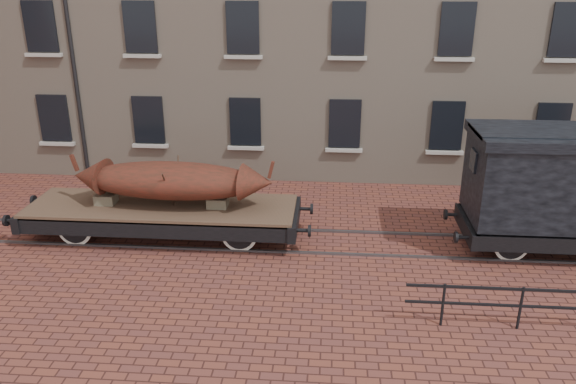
{
  "coord_description": "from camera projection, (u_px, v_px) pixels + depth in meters",
  "views": [
    {
      "loc": [
        0.54,
        -14.25,
        7.0
      ],
      "look_at": [
        -0.63,
        0.5,
        1.3
      ],
      "focal_mm": 35.0,
      "sensor_mm": 36.0,
      "label": 1
    }
  ],
  "objects": [
    {
      "name": "rail_track",
      "position": [
        309.0,
        241.0,
        15.8
      ],
      "size": [
        30.0,
        1.52,
        0.06
      ],
      "color": "#59595E",
      "rests_on": "ground"
    },
    {
      "name": "iron_boat",
      "position": [
        172.0,
        180.0,
        15.46
      ],
      "size": [
        5.73,
        1.71,
        1.41
      ],
      "color": "maroon",
      "rests_on": "flatcar_wagon"
    },
    {
      "name": "ground",
      "position": [
        309.0,
        242.0,
        15.81
      ],
      "size": [
        90.0,
        90.0,
        0.0
      ],
      "primitive_type": "plane",
      "color": "brown"
    },
    {
      "name": "flatcar_wagon",
      "position": [
        163.0,
        211.0,
        15.83
      ],
      "size": [
        8.46,
        2.29,
        1.28
      ],
      "color": "brown",
      "rests_on": "ground"
    }
  ]
}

